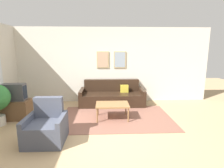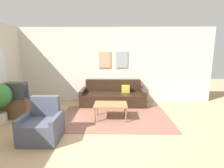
% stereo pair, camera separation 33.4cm
% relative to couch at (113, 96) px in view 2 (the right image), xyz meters
% --- Properties ---
extents(ground_plane, '(16.00, 16.00, 0.00)m').
position_rel_couch_xyz_m(ground_plane, '(-0.41, -2.35, -0.29)').
color(ground_plane, tan).
extents(area_rug, '(3.10, 1.98, 0.01)m').
position_rel_couch_xyz_m(area_rug, '(0.06, -1.29, -0.28)').
color(area_rug, brown).
rests_on(area_rug, ground_plane).
extents(wall_back, '(8.00, 0.09, 2.70)m').
position_rel_couch_xyz_m(wall_back, '(-0.40, 0.46, 1.06)').
color(wall_back, beige).
rests_on(wall_back, ground_plane).
extents(couch, '(2.22, 0.90, 0.85)m').
position_rel_couch_xyz_m(couch, '(0.00, 0.00, 0.00)').
color(couch, black).
rests_on(couch, ground_plane).
extents(coffee_table, '(0.90, 0.61, 0.44)m').
position_rel_couch_xyz_m(coffee_table, '(-0.05, -1.35, 0.11)').
color(coffee_table, olive).
rests_on(coffee_table, ground_plane).
extents(tv_stand, '(0.77, 0.46, 0.54)m').
position_rel_couch_xyz_m(tv_stand, '(-2.74, -1.22, -0.02)').
color(tv_stand, brown).
rests_on(tv_stand, ground_plane).
extents(tv, '(0.61, 0.28, 0.46)m').
position_rel_couch_xyz_m(tv, '(-2.74, -1.22, 0.48)').
color(tv, '#424247').
rests_on(tv, tv_stand).
extents(armchair, '(0.78, 0.76, 0.89)m').
position_rel_couch_xyz_m(armchair, '(-1.49, -2.49, 0.01)').
color(armchair, '#474C5B').
rests_on(armchair, ground_plane).
extents(potted_plant_by_window, '(0.58, 0.58, 0.87)m').
position_rel_couch_xyz_m(potted_plant_by_window, '(-2.91, -0.99, 0.28)').
color(potted_plant_by_window, '#935638').
rests_on(potted_plant_by_window, ground_plane).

